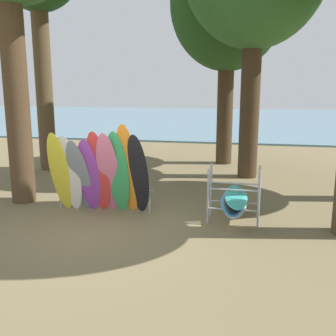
# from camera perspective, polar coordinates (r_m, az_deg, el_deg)

# --- Properties ---
(ground_plane) EXTENTS (80.00, 80.00, 0.00)m
(ground_plane) POSITION_cam_1_polar(r_m,az_deg,el_deg) (8.50, -9.24, -8.95)
(ground_plane) COLOR brown
(lake_water) EXTENTS (80.00, 36.00, 0.10)m
(lake_water) POSITION_cam_1_polar(r_m,az_deg,el_deg) (39.22, 7.96, 7.24)
(lake_water) COLOR slate
(lake_water) RESTS_ON ground
(tree_far_right_back) EXTENTS (4.34, 4.34, 8.60)m
(tree_far_right_back) POSITION_cam_1_polar(r_m,az_deg,el_deg) (15.88, 8.79, 22.61)
(tree_far_right_back) COLOR #42301E
(tree_far_right_back) RESTS_ON ground
(leaning_board_pile) EXTENTS (2.49, 0.84, 2.20)m
(leaning_board_pile) POSITION_cam_1_polar(r_m,az_deg,el_deg) (9.32, -10.07, -0.82)
(leaning_board_pile) COLOR yellow
(leaning_board_pile) RESTS_ON ground
(board_storage_rack) EXTENTS (1.15, 2.13, 1.25)m
(board_storage_rack) POSITION_cam_1_polar(r_m,az_deg,el_deg) (8.94, 9.76, -4.59)
(board_storage_rack) COLOR #9EA0A5
(board_storage_rack) RESTS_ON ground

